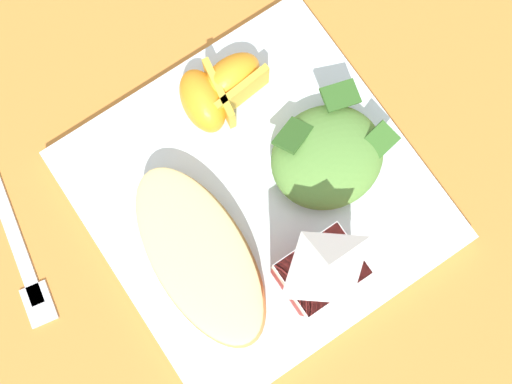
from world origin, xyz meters
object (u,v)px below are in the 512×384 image
object	(u,v)px
orange_wedge_front	(232,81)
orange_wedge_middle	(205,100)
milk_carton	(321,270)
green_salad_pile	(327,156)
white_plate	(256,196)
metal_fork	(16,242)
cheesy_pizza_bread	(200,255)

from	to	relation	value
orange_wedge_front	orange_wedge_middle	bearing A→B (deg)	2.99
milk_carton	orange_wedge_front	xyz separation A→B (m)	(-0.03, -0.18, -0.04)
milk_carton	orange_wedge_middle	xyz separation A→B (m)	(-0.00, -0.18, -0.04)
green_salad_pile	orange_wedge_middle	bearing A→B (deg)	-59.50
white_plate	orange_wedge_middle	size ratio (longest dim) A/B	4.31
white_plate	metal_fork	distance (m)	0.22
orange_wedge_front	orange_wedge_middle	world-z (taller)	same
white_plate	green_salad_pile	xyz separation A→B (m)	(-0.07, 0.01, 0.03)
milk_carton	metal_fork	xyz separation A→B (m)	(0.20, -0.17, -0.07)
orange_wedge_middle	white_plate	bearing A→B (deg)	85.39
orange_wedge_middle	metal_fork	world-z (taller)	orange_wedge_middle
cheesy_pizza_bread	green_salad_pile	xyz separation A→B (m)	(-0.14, -0.01, 0.00)
cheesy_pizza_bread	orange_wedge_middle	bearing A→B (deg)	-124.74
cheesy_pizza_bread	metal_fork	size ratio (longest dim) A/B	0.93
orange_wedge_front	orange_wedge_middle	distance (m)	0.03
green_salad_pile	orange_wedge_middle	distance (m)	0.12
white_plate	cheesy_pizza_bread	bearing A→B (deg)	15.86
milk_carton	metal_fork	distance (m)	0.28
milk_carton	metal_fork	size ratio (longest dim) A/B	0.58
white_plate	orange_wedge_middle	distance (m)	0.10
white_plate	green_salad_pile	distance (m)	0.07
orange_wedge_front	metal_fork	xyz separation A→B (m)	(0.24, 0.01, -0.03)
cheesy_pizza_bread	orange_wedge_front	world-z (taller)	orange_wedge_front
milk_carton	metal_fork	world-z (taller)	milk_carton
green_salad_pile	orange_wedge_front	distance (m)	0.11
green_salad_pile	orange_wedge_front	size ratio (longest dim) A/B	1.70
milk_carton	orange_wedge_front	bearing A→B (deg)	-101.00
orange_wedge_front	metal_fork	distance (m)	0.24
cheesy_pizza_bread	metal_fork	bearing A→B (deg)	-39.01
cheesy_pizza_bread	green_salad_pile	world-z (taller)	green_salad_pile
milk_carton	orange_wedge_front	world-z (taller)	milk_carton
green_salad_pile	milk_carton	bearing A→B (deg)	49.56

